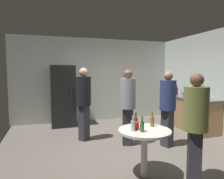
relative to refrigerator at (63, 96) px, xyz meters
The scene contains 17 objects.
ground_plane 2.64m from the refrigerator, 63.10° to the right, with size 5.20×5.20×0.10m, color #5B544C.
wall_back 1.28m from the refrigerator, 21.08° to the left, with size 5.32×0.06×2.70m, color beige.
wall_side_right 4.37m from the refrigerator, 30.42° to the right, with size 0.06×5.20×2.70m, color beige.
refrigerator is the anchor object (origin of this frame).
kitchen_counter 3.68m from the refrigerator, 21.56° to the right, with size 0.64×1.92×0.90m.
kettle 3.52m from the refrigerator, 18.10° to the right, with size 0.24×0.17×0.18m.
wine_bottle_on_counter 3.48m from the refrigerator, 13.24° to the right, with size 0.08×0.08×0.31m.
foreground_table 3.59m from the refrigerator, 74.65° to the right, with size 0.80×0.80×0.73m.
beer_bottle_amber 3.51m from the refrigerator, 70.82° to the right, with size 0.06×0.06×0.23m.
beer_bottle_brown 3.38m from the refrigerator, 74.72° to the right, with size 0.06×0.06×0.23m.
beer_bottle_green 3.64m from the refrigerator, 76.22° to the right, with size 0.06×0.06×0.23m.
beer_bottle_clear 3.54m from the refrigerator, 77.77° to the right, with size 0.06×0.06×0.23m.
plastic_cup_red 3.50m from the refrigerator, 76.22° to the right, with size 0.08×0.08×0.11m, color red.
person_in_gray_shirt 2.43m from the refrigerator, 59.82° to the right, with size 0.42×0.42×1.66m.
person_in_black_shirt 1.54m from the refrigerator, 76.26° to the right, with size 0.48×0.48×1.70m.
person_in_navy_shirt 3.16m from the refrigerator, 50.67° to the right, with size 0.41×0.41×1.62m.
person_in_olive_shirt 4.15m from the refrigerator, 68.36° to the right, with size 0.47×0.47×1.59m.
Camera 1 is at (-1.56, -3.97, 1.61)m, focal length 32.65 mm.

